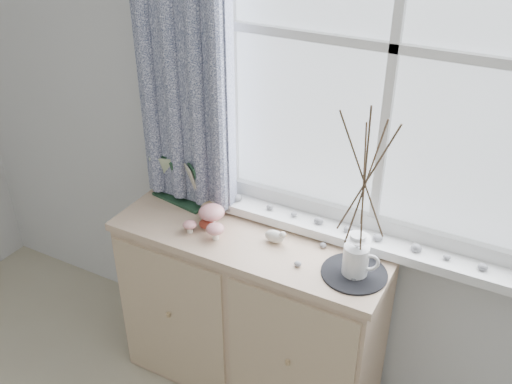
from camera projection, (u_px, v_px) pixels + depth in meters
sideboard at (251, 312)px, 2.60m from camera, size 1.20×0.45×0.85m
botanical_book at (176, 182)px, 2.55m from camera, size 0.34×0.18×0.22m
toadstool_cluster at (210, 218)px, 2.39m from camera, size 0.19×0.17×0.10m
wooden_eggs at (206, 214)px, 2.48m from camera, size 0.14×0.17×0.07m
songbird_figurine at (275, 236)px, 2.33m from camera, size 0.12×0.06×0.06m
crocheted_doily at (354, 273)px, 2.17m from camera, size 0.25×0.25×0.01m
twig_pitcher at (365, 177)px, 1.95m from camera, size 0.34×0.34×0.74m
sideboard_pebbles at (318, 254)px, 2.26m from camera, size 0.33×0.23×0.02m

